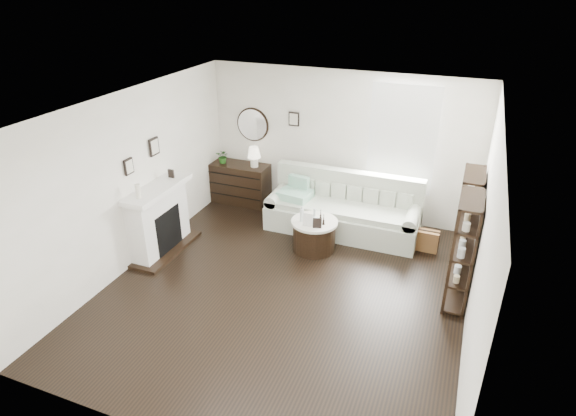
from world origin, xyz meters
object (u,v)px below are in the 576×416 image
at_px(dresser, 239,183).
at_px(pedestal_table, 318,228).
at_px(sofa, 343,212).
at_px(drum_table, 314,235).

relative_size(dresser, pedestal_table, 2.37).
bearing_deg(sofa, drum_table, -107.70).
distance_m(sofa, pedestal_table, 0.95).
distance_m(dresser, pedestal_table, 2.47).
height_order(sofa, dresser, sofa).
height_order(dresser, drum_table, dresser).
relative_size(drum_table, pedestal_table, 1.51).
bearing_deg(drum_table, sofa, 72.30).
relative_size(sofa, pedestal_table, 5.26).
bearing_deg(drum_table, dresser, 148.48).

